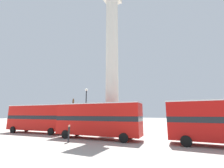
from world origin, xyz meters
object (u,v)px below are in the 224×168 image
object	(u,v)px
street_lamp	(86,108)
equestrian_statue	(72,120)
bus_b	(39,117)
pedestrian_near_lamp	(69,132)
monument_column	(112,67)
bus_c	(98,119)

from	to	relation	value
street_lamp	equestrian_statue	bearing A→B (deg)	142.73
bus_b	equestrian_statue	bearing A→B (deg)	74.78
street_lamp	pedestrian_near_lamp	world-z (taller)	street_lamp
equestrian_statue	street_lamp	xyz separation A→B (m)	(6.50, -4.95, 2.08)
bus_b	street_lamp	bearing A→B (deg)	7.99
monument_column	bus_c	xyz separation A→B (m)	(0.40, -5.03, -8.17)
bus_c	pedestrian_near_lamp	world-z (taller)	bus_c
bus_b	street_lamp	world-z (taller)	street_lamp
bus_b	pedestrian_near_lamp	distance (m)	10.75
bus_b	pedestrian_near_lamp	world-z (taller)	bus_b
bus_b	equestrian_statue	distance (m)	6.85
bus_c	bus_b	bearing A→B (deg)	172.68
bus_c	street_lamp	xyz separation A→B (m)	(-3.65, 2.66, 1.45)
bus_b	street_lamp	distance (m)	8.05
monument_column	equestrian_statue	distance (m)	13.38
bus_b	equestrian_statue	xyz separation A→B (m)	(1.23, 6.70, -0.68)
bus_c	street_lamp	distance (m)	4.74
equestrian_statue	pedestrian_near_lamp	distance (m)	13.88
bus_c	street_lamp	world-z (taller)	street_lamp
bus_c	equestrian_statue	size ratio (longest dim) A/B	1.79
equestrian_statue	street_lamp	world-z (taller)	street_lamp
monument_column	bus_b	bearing A→B (deg)	-159.41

